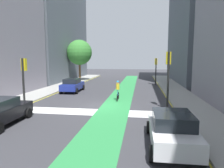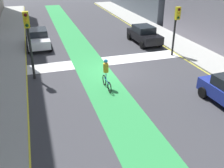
% 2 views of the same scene
% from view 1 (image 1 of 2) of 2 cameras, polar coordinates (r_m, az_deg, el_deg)
% --- Properties ---
extents(ground_plane, '(120.00, 120.00, 0.00)m').
position_cam_1_polar(ground_plane, '(16.75, -3.83, -6.16)').
color(ground_plane, '#38383D').
extents(bike_lane_paint, '(2.40, 60.00, 0.01)m').
position_cam_1_polar(bike_lane_paint, '(16.51, 1.01, -6.32)').
color(bike_lane_paint, '#2D8C47').
rests_on(bike_lane_paint, ground_plane).
extents(crosswalk_band, '(12.00, 1.80, 0.01)m').
position_cam_1_polar(crosswalk_band, '(14.86, -5.45, -7.88)').
color(crosswalk_band, silver).
rests_on(crosswalk_band, ground_plane).
extents(sidewalk_left, '(3.00, 60.00, 0.15)m').
position_cam_1_polar(sidewalk_left, '(19.69, -25.78, -4.63)').
color(sidewalk_left, '#9E9E99').
rests_on(sidewalk_left, ground_plane).
extents(curb_stripe_left, '(0.16, 60.00, 0.01)m').
position_cam_1_polar(curb_stripe_left, '(18.91, -21.98, -5.11)').
color(curb_stripe_left, yellow).
rests_on(curb_stripe_left, ground_plane).
extents(sidewalk_right, '(3.00, 60.00, 0.15)m').
position_cam_1_polar(sidewalk_right, '(16.87, 22.11, -6.31)').
color(sidewalk_right, '#9E9E99').
rests_on(sidewalk_right, ground_plane).
extents(curb_stripe_right, '(0.16, 60.00, 0.01)m').
position_cam_1_polar(curb_stripe_right, '(16.59, 17.03, -6.57)').
color(curb_stripe_right, yellow).
rests_on(curb_stripe_right, ground_plane).
extents(traffic_signal_near_right, '(0.35, 0.52, 4.37)m').
position_cam_1_polar(traffic_signal_near_right, '(15.84, 15.60, 4.04)').
color(traffic_signal_near_right, black).
rests_on(traffic_signal_near_right, ground_plane).
extents(traffic_signal_near_left, '(0.35, 0.52, 3.88)m').
position_cam_1_polar(traffic_signal_near_left, '(16.95, -23.63, 2.78)').
color(traffic_signal_near_left, black).
rests_on(traffic_signal_near_left, ground_plane).
extents(traffic_signal_far_right, '(0.35, 0.52, 3.94)m').
position_cam_1_polar(traffic_signal_far_right, '(30.41, 12.30, 4.93)').
color(traffic_signal_far_right, black).
rests_on(traffic_signal_far_right, ground_plane).
extents(car_black_left_near, '(2.13, 4.25, 1.57)m').
position_cam_1_polar(car_black_left_near, '(13.53, -29.11, -6.77)').
color(car_black_left_near, black).
rests_on(car_black_left_near, ground_plane).
extents(car_white_right_near, '(2.04, 4.21, 1.57)m').
position_cam_1_polar(car_white_right_near, '(9.34, 16.49, -12.14)').
color(car_white_right_near, silver).
rests_on(car_white_right_near, ground_plane).
extents(car_blue_left_far, '(2.16, 4.27, 1.57)m').
position_cam_1_polar(car_blue_left_far, '(24.08, -11.10, -0.28)').
color(car_blue_left_far, navy).
rests_on(car_blue_left_far, ground_plane).
extents(cyclist_in_lane, '(0.32, 1.73, 1.86)m').
position_cam_1_polar(cyclist_in_lane, '(18.69, 1.65, -1.72)').
color(cyclist_in_lane, black).
rests_on(cyclist_in_lane, ground_plane).
extents(street_tree_near, '(4.27, 4.27, 6.93)m').
position_cam_1_polar(street_tree_near, '(35.31, -9.19, 8.77)').
color(street_tree_near, brown).
rests_on(street_tree_near, sidewalk_left).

